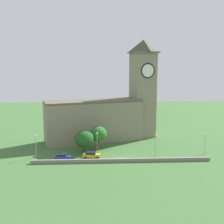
{
  "coord_description": "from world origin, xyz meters",
  "views": [
    {
      "loc": [
        -6.21,
        -72.22,
        25.43
      ],
      "look_at": [
        -1.96,
        8.41,
        11.48
      ],
      "focal_mm": 45.51,
      "sensor_mm": 36.0,
      "label": 1
    }
  ],
  "objects_px": {
    "streetlamp_west_mid": "(97,140)",
    "streetlamp_east_mid": "(205,140)",
    "streetlamp_west_end": "(36,142)",
    "tree_riverside_east": "(98,134)",
    "church": "(109,110)",
    "streetlamp_central": "(156,141)",
    "car_blue": "(62,157)",
    "car_yellow": "(91,155)",
    "tree_churchyard": "(84,139)"
  },
  "relations": [
    {
      "from": "streetlamp_east_mid",
      "to": "tree_churchyard",
      "type": "bearing_deg",
      "value": 174.79
    },
    {
      "from": "car_yellow",
      "to": "streetlamp_west_mid",
      "type": "distance_m",
      "value": 4.36
    },
    {
      "from": "car_blue",
      "to": "streetlamp_central",
      "type": "height_order",
      "value": "streetlamp_central"
    },
    {
      "from": "streetlamp_west_end",
      "to": "tree_riverside_east",
      "type": "distance_m",
      "value": 17.97
    },
    {
      "from": "streetlamp_west_end",
      "to": "streetlamp_central",
      "type": "bearing_deg",
      "value": -0.68
    },
    {
      "from": "church",
      "to": "tree_riverside_east",
      "type": "xyz_separation_m",
      "value": [
        -3.82,
        -12.23,
        -5.0
      ]
    },
    {
      "from": "streetlamp_west_end",
      "to": "streetlamp_central",
      "type": "distance_m",
      "value": 32.73
    },
    {
      "from": "car_yellow",
      "to": "tree_churchyard",
      "type": "bearing_deg",
      "value": 113.95
    },
    {
      "from": "car_blue",
      "to": "streetlamp_east_mid",
      "type": "xyz_separation_m",
      "value": [
        39.57,
        2.45,
        3.32
      ]
    },
    {
      "from": "streetlamp_west_mid",
      "to": "streetlamp_east_mid",
      "type": "distance_m",
      "value": 30.31
    },
    {
      "from": "streetlamp_east_mid",
      "to": "streetlamp_central",
      "type": "bearing_deg",
      "value": -176.68
    },
    {
      "from": "church",
      "to": "tree_churchyard",
      "type": "distance_m",
      "value": 17.57
    },
    {
      "from": "car_yellow",
      "to": "streetlamp_west_end",
      "type": "xyz_separation_m",
      "value": [
        -15.03,
        1.06,
        3.41
      ]
    },
    {
      "from": "church",
      "to": "streetlamp_east_mid",
      "type": "height_order",
      "value": "church"
    },
    {
      "from": "streetlamp_west_end",
      "to": "streetlamp_west_mid",
      "type": "xyz_separation_m",
      "value": [
        16.61,
        0.89,
        0.16
      ]
    },
    {
      "from": "streetlamp_west_mid",
      "to": "tree_churchyard",
      "type": "relative_size",
      "value": 1.0
    },
    {
      "from": "church",
      "to": "tree_riverside_east",
      "type": "distance_m",
      "value": 13.75
    },
    {
      "from": "car_yellow",
      "to": "streetlamp_central",
      "type": "bearing_deg",
      "value": 2.16
    },
    {
      "from": "car_yellow",
      "to": "church",
      "type": "bearing_deg",
      "value": 73.43
    },
    {
      "from": "church",
      "to": "streetlamp_central",
      "type": "height_order",
      "value": "church"
    },
    {
      "from": "car_yellow",
      "to": "streetlamp_east_mid",
      "type": "distance_m",
      "value": 32.09
    },
    {
      "from": "streetlamp_central",
      "to": "streetlamp_east_mid",
      "type": "xyz_separation_m",
      "value": [
        14.19,
        0.82,
        -0.12
      ]
    },
    {
      "from": "car_yellow",
      "to": "streetlamp_east_mid",
      "type": "bearing_deg",
      "value": 2.68
    },
    {
      "from": "church",
      "to": "streetlamp_west_end",
      "type": "height_order",
      "value": "church"
    },
    {
      "from": "streetlamp_central",
      "to": "streetlamp_east_mid",
      "type": "height_order",
      "value": "streetlamp_central"
    },
    {
      "from": "tree_churchyard",
      "to": "church",
      "type": "bearing_deg",
      "value": 62.09
    },
    {
      "from": "streetlamp_west_mid",
      "to": "tree_riverside_east",
      "type": "relative_size",
      "value": 0.92
    },
    {
      "from": "church",
      "to": "streetlamp_east_mid",
      "type": "distance_m",
      "value": 32.13
    },
    {
      "from": "car_yellow",
      "to": "streetlamp_west_end",
      "type": "distance_m",
      "value": 15.45
    },
    {
      "from": "streetlamp_west_end",
      "to": "car_yellow",
      "type": "bearing_deg",
      "value": -4.03
    },
    {
      "from": "church",
      "to": "streetlamp_west_mid",
      "type": "relative_size",
      "value": 5.83
    },
    {
      "from": "church",
      "to": "car_yellow",
      "type": "bearing_deg",
      "value": -106.57
    },
    {
      "from": "car_blue",
      "to": "streetlamp_east_mid",
      "type": "relative_size",
      "value": 0.7
    },
    {
      "from": "tree_churchyard",
      "to": "car_yellow",
      "type": "bearing_deg",
      "value": -66.05
    },
    {
      "from": "tree_churchyard",
      "to": "streetlamp_central",
      "type": "bearing_deg",
      "value": -11.23
    },
    {
      "from": "streetlamp_west_mid",
      "to": "streetlamp_central",
      "type": "height_order",
      "value": "streetlamp_west_mid"
    },
    {
      "from": "car_blue",
      "to": "car_yellow",
      "type": "distance_m",
      "value": 7.75
    },
    {
      "from": "streetlamp_west_mid",
      "to": "car_blue",
      "type": "bearing_deg",
      "value": -162.57
    },
    {
      "from": "church",
      "to": "car_blue",
      "type": "relative_size",
      "value": 9.06
    },
    {
      "from": "church",
      "to": "streetlamp_west_mid",
      "type": "xyz_separation_m",
      "value": [
        -4.15,
        -17.3,
        -5.44
      ]
    },
    {
      "from": "streetlamp_central",
      "to": "tree_churchyard",
      "type": "bearing_deg",
      "value": 168.77
    },
    {
      "from": "streetlamp_west_end",
      "to": "streetlamp_east_mid",
      "type": "xyz_separation_m",
      "value": [
        46.92,
        0.43,
        -0.12
      ]
    },
    {
      "from": "car_blue",
      "to": "tree_riverside_east",
      "type": "relative_size",
      "value": 0.59
    },
    {
      "from": "streetlamp_east_mid",
      "to": "tree_riverside_east",
      "type": "xyz_separation_m",
      "value": [
        -29.97,
        5.53,
        0.72
      ]
    },
    {
      "from": "streetlamp_west_mid",
      "to": "streetlamp_east_mid",
      "type": "bearing_deg",
      "value": -0.86
    },
    {
      "from": "streetlamp_west_end",
      "to": "streetlamp_west_mid",
      "type": "relative_size",
      "value": 0.96
    },
    {
      "from": "streetlamp_east_mid",
      "to": "tree_riverside_east",
      "type": "distance_m",
      "value": 30.48
    },
    {
      "from": "church",
      "to": "tree_churchyard",
      "type": "height_order",
      "value": "church"
    },
    {
      "from": "car_blue",
      "to": "streetlamp_east_mid",
      "type": "bearing_deg",
      "value": 3.54
    },
    {
      "from": "church",
      "to": "tree_churchyard",
      "type": "relative_size",
      "value": 5.83
    }
  ]
}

